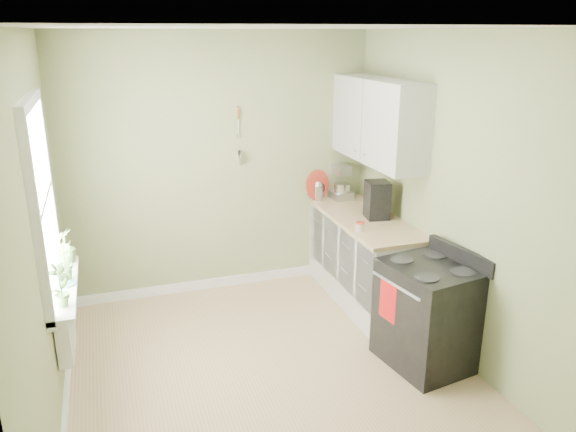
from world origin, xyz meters
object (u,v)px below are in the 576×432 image
object	(u,v)px
stand_mixer	(339,182)
kettle	(317,191)
stove	(427,314)
coffee_maker	(377,201)

from	to	relation	value
stand_mixer	kettle	bearing A→B (deg)	-175.44
stove	kettle	bearing A→B (deg)	96.69
kettle	coffee_maker	bearing A→B (deg)	-66.96
coffee_maker	stand_mixer	bearing A→B (deg)	94.42
stand_mixer	kettle	distance (m)	0.28
coffee_maker	kettle	bearing A→B (deg)	113.04
kettle	stove	bearing A→B (deg)	-83.31
stove	kettle	world-z (taller)	kettle
stove	coffee_maker	xyz separation A→B (m)	(0.10, 1.17, 0.64)
stand_mixer	coffee_maker	size ratio (longest dim) A/B	1.13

